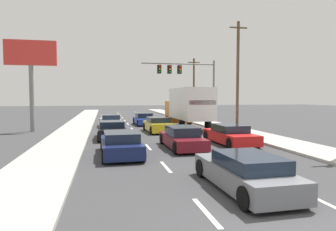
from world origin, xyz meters
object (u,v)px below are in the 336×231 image
Objects in this scene: car_white at (111,121)px; car_yellow at (158,125)px; car_maroon at (182,138)px; traffic_signal_mast at (182,74)px; car_navy at (121,144)px; utility_pole_far at (194,86)px; roadside_billboard at (31,67)px; car_black at (112,130)px; box_truck at (188,106)px; car_blue at (144,120)px; car_gray at (245,172)px; car_red at (230,135)px; utility_pole_mid at (238,73)px.

car_yellow reaches higher than car_white.
traffic_signal_mast is at bearing 75.38° from car_maroon.
car_navy is (0.17, -14.56, 0.02)m from car_white.
traffic_signal_mast is 11.43m from utility_pole_far.
utility_pole_far reaches higher than traffic_signal_mast.
roadside_billboard reaches higher than car_navy.
car_black is 0.51× the size of box_truck.
box_truck is (3.45, -4.33, 1.53)m from car_blue.
car_blue is at bearing -148.72° from traffic_signal_mast.
box_truck is (6.68, 11.51, 1.52)m from car_navy.
car_black is 0.93× the size of car_navy.
box_truck reaches higher than car_blue.
traffic_signal_mast is at bearing 79.58° from box_truck.
car_yellow is 7.99m from car_maroon.
car_gray is 0.51× the size of utility_pole_far.
car_yellow is 0.51× the size of traffic_signal_mast.
car_red is 0.55× the size of utility_pole_far.
utility_pole_far is at bearing 75.54° from car_gray.
utility_pole_far reaches higher than car_white.
box_truck is at bearing 90.51° from car_red.
utility_pole_far is 25.88m from roadside_billboard.
car_red is at bearing 19.08° from car_navy.
roadside_billboard is (-9.84, -3.99, 4.83)m from car_blue.
car_maroon is 18.55m from traffic_signal_mast.
car_black is 0.42× the size of utility_pole_mid.
car_black is 0.49× the size of utility_pole_far.
car_red is at bearing -35.44° from roadside_billboard.
car_red is (3.19, -7.09, -0.02)m from car_yellow.
car_black is 1.02× the size of car_blue.
car_yellow is at bearing -13.42° from roadside_billboard.
car_blue is at bearing -125.15° from utility_pole_far.
car_blue is 11.66m from roadside_billboard.
car_maroon is 3.39m from car_red.
box_truck is 0.97× the size of utility_pole_far.
car_white is at bearing 22.81° from roadside_billboard.
box_truck is (6.94, 5.23, 1.52)m from car_black.
traffic_signal_mast is (4.51, 17.30, 4.92)m from car_maroon.
car_white is 0.53× the size of box_truck.
car_yellow is 4.03m from box_truck.
car_black is (-0.09, -8.28, 0.02)m from car_white.
car_maroon is (3.75, -4.84, 0.01)m from car_black.
car_red reaches higher than car_gray.
roadside_billboard is (-13.28, 0.34, 3.29)m from box_truck.
utility_pole_far is (9.04, 19.74, 3.89)m from car_yellow.
car_yellow is 22.06m from utility_pole_far.
box_truck is at bearing -1.47° from roadside_billboard.
car_red is 27.73m from utility_pole_far.
car_gray is (3.63, -20.88, 0.01)m from car_white.
car_gray is at bearing -100.28° from traffic_signal_mast.
traffic_signal_mast is (1.25, 16.41, 4.93)m from car_red.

